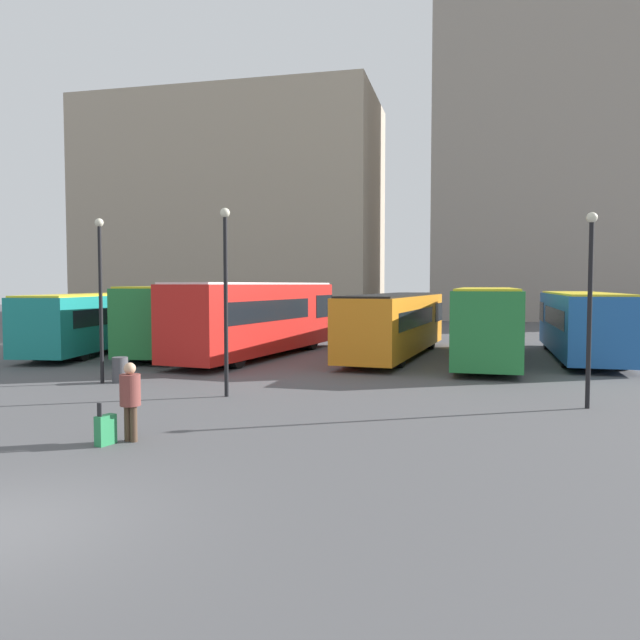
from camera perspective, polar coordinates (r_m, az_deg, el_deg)
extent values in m
cube|color=tan|center=(69.09, -7.82, 9.92)|extent=(30.68, 15.33, 22.61)
cube|color=gray|center=(67.42, 24.23, 17.89)|extent=(30.42, 14.22, 41.23)
cube|color=#19847F|center=(32.05, -19.81, -0.07)|extent=(3.89, 11.43, 2.46)
cube|color=black|center=(36.24, -16.71, 0.83)|extent=(2.71, 2.37, 0.94)
cube|color=black|center=(31.13, -20.61, 0.38)|extent=(3.38, 7.43, 0.74)
cube|color=yellow|center=(32.01, -19.85, 2.20)|extent=(3.67, 11.18, 0.08)
cylinder|color=black|center=(35.28, -17.36, -1.36)|extent=(2.43, 1.34, 1.04)
cylinder|color=black|center=(29.04, -22.71, -2.44)|extent=(2.43, 1.34, 1.04)
cube|color=#237A38|center=(30.51, -12.38, 0.23)|extent=(3.60, 10.71, 2.83)
cube|color=black|center=(34.58, -10.00, 1.19)|extent=(2.74, 2.19, 1.07)
cube|color=black|center=(29.60, -13.00, 0.82)|extent=(3.23, 6.95, 0.85)
cube|color=yellow|center=(30.47, -12.42, 2.96)|extent=(3.38, 10.48, 0.08)
cylinder|color=black|center=(33.66, -10.50, -1.48)|extent=(2.51, 1.29, 1.05)
cylinder|color=black|center=(27.56, -14.63, -2.58)|extent=(2.51, 1.29, 1.05)
cube|color=red|center=(28.30, -5.68, 0.23)|extent=(4.32, 12.38, 2.99)
cube|color=black|center=(32.77, -1.62, 1.31)|extent=(2.84, 2.59, 1.14)
cube|color=black|center=(27.32, -6.75, 0.90)|extent=(3.68, 8.07, 0.90)
cube|color=white|center=(28.26, -5.69, 3.34)|extent=(4.09, 12.11, 0.08)
cylinder|color=black|center=(31.76, -2.50, -1.71)|extent=(2.53, 1.40, 1.05)
cylinder|color=black|center=(25.14, -9.66, -3.07)|extent=(2.53, 1.40, 1.05)
cube|color=orange|center=(28.64, 6.92, -0.28)|extent=(3.68, 12.44, 2.49)
cube|color=black|center=(33.54, 8.75, 0.75)|extent=(2.68, 2.49, 0.95)
cube|color=black|center=(27.55, 6.43, 0.23)|extent=(3.26, 8.05, 0.75)
cube|color=black|center=(28.59, 6.94, 2.29)|extent=(3.47, 12.17, 0.08)
cylinder|color=black|center=(32.43, 8.34, -1.69)|extent=(2.42, 1.22, 0.99)
cylinder|color=black|center=(25.04, 5.04, -3.13)|extent=(2.42, 1.22, 0.99)
cube|color=#237A38|center=(27.66, 14.95, -0.22)|extent=(2.78, 11.95, 2.80)
cube|color=black|center=(32.51, 14.94, 0.91)|extent=(2.56, 2.25, 1.06)
cube|color=black|center=(26.57, 14.97, 0.40)|extent=(2.69, 7.67, 0.84)
cube|color=yellow|center=(27.61, 15.00, 2.76)|extent=(2.58, 11.71, 0.08)
cylinder|color=black|center=(31.42, 14.90, -1.99)|extent=(2.38, 0.98, 0.91)
cylinder|color=black|center=(24.09, 14.93, -3.57)|extent=(2.38, 0.98, 0.91)
cube|color=#1E56A3|center=(29.95, 22.76, -0.28)|extent=(2.78, 11.53, 2.57)
cube|color=black|center=(34.59, 21.67, 0.72)|extent=(2.59, 2.17, 0.98)
cube|color=black|center=(28.91, 23.06, 0.23)|extent=(2.71, 7.40, 0.77)
cube|color=yellow|center=(29.90, 22.82, 2.25)|extent=(2.57, 11.30, 0.08)
cylinder|color=black|center=(33.54, 21.86, -1.72)|extent=(2.43, 1.05, 0.99)
cylinder|color=black|center=(26.53, 23.79, -3.03)|extent=(2.43, 1.05, 0.99)
cylinder|color=#4C3828|center=(13.84, -17.16, -8.99)|extent=(0.18, 0.18, 0.76)
cylinder|color=#4C3828|center=(13.72, -16.67, -9.08)|extent=(0.18, 0.18, 0.76)
cylinder|color=brown|center=(13.65, -16.97, -6.14)|extent=(0.52, 0.52, 0.66)
sphere|color=tan|center=(13.58, -17.00, -4.26)|extent=(0.25, 0.25, 0.25)
cube|color=#28844C|center=(13.66, -19.01, -9.49)|extent=(0.30, 0.47, 0.61)
cube|color=black|center=(13.47, -19.52, -7.75)|extent=(0.11, 0.05, 0.28)
cylinder|color=black|center=(17.83, 23.42, 0.39)|extent=(0.12, 0.12, 4.94)
sphere|color=beige|center=(17.90, 23.61, 8.58)|extent=(0.28, 0.28, 0.28)
cylinder|color=black|center=(18.31, -8.61, 1.20)|extent=(0.12, 0.12, 5.26)
sphere|color=beige|center=(18.42, -8.68, 9.67)|extent=(0.28, 0.28, 0.28)
cylinder|color=black|center=(21.84, -19.41, 1.33)|extent=(0.12, 0.12, 5.22)
sphere|color=beige|center=(21.93, -19.54, 8.39)|extent=(0.28, 0.28, 0.28)
cylinder|color=#47474C|center=(21.98, -17.81, -4.35)|extent=(0.52, 0.52, 0.85)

